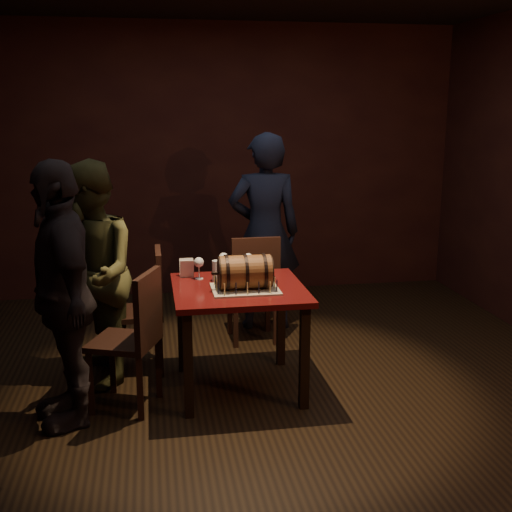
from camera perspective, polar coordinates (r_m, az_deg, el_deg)
name	(u,v)px	position (r m, az deg, el deg)	size (l,w,h in m)	color
room_shell	(261,192)	(4.32, 0.42, 5.69)	(5.04, 5.04, 2.80)	black
pub_table	(239,302)	(4.45, -1.55, -4.11)	(0.90, 0.90, 0.75)	#430B0C
cake_board	(245,289)	(4.34, -0.97, -2.95)	(0.45, 0.35, 0.01)	#A99E88
barrel_cake	(245,272)	(4.31, -0.99, -1.43)	(0.41, 0.24, 0.24)	brown
birthday_candles	(245,282)	(4.33, -0.98, -2.36)	(0.40, 0.30, 0.09)	#EFE78F
wine_glass_left	(199,263)	(4.60, -5.10, -0.65)	(0.07, 0.07, 0.16)	silver
wine_glass_mid	(224,259)	(4.73, -2.90, -0.23)	(0.07, 0.07, 0.16)	silver
wine_glass_right	(248,259)	(4.71, -0.71, -0.27)	(0.07, 0.07, 0.16)	silver
pint_of_ale	(217,271)	(4.55, -3.46, -1.36)	(0.07, 0.07, 0.15)	silver
menu_card	(187,268)	(4.68, -6.17, -1.11)	(0.10, 0.05, 0.13)	white
chair_back	(254,283)	(5.36, -0.19, -2.43)	(0.41, 0.41, 0.93)	black
chair_left_rear	(146,303)	(4.88, -9.73, -4.17)	(0.40, 0.40, 0.93)	black
chair_left_front	(135,333)	(4.29, -10.72, -6.70)	(0.52, 0.52, 0.93)	black
person_back	(264,232)	(5.68, 0.76, 2.12)	(0.64, 0.42, 1.75)	black
person_left_rear	(90,275)	(4.65, -14.54, -1.65)	(0.78, 0.61, 1.61)	#38381C
person_left_front	(62,295)	(4.12, -16.86, -3.31)	(0.98, 0.41, 1.67)	black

